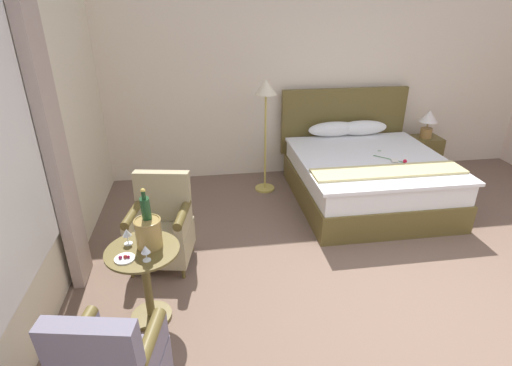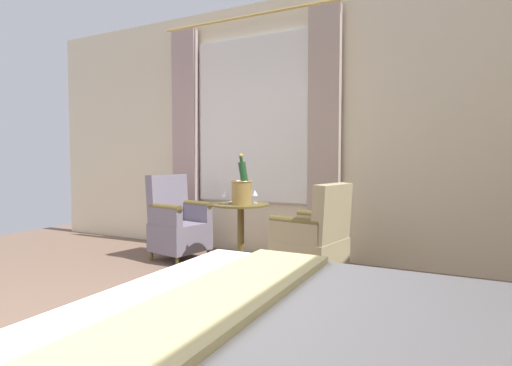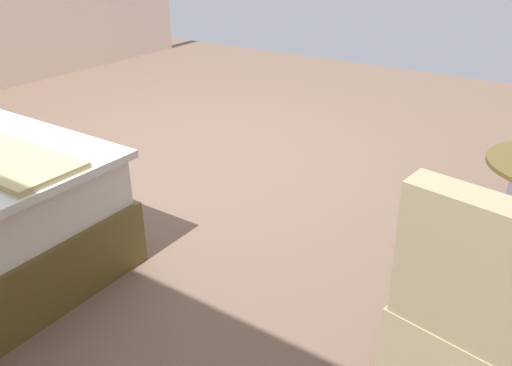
# 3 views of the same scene
# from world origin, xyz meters

# --- Properties ---
(wall_window_side) EXTENTS (0.27, 6.72, 3.10)m
(wall_window_side) POSITION_xyz_m (-3.29, 0.00, 1.55)
(wall_window_side) COLOR beige
(wall_window_side) RESTS_ON ground
(side_table_round) EXTENTS (0.60, 0.60, 0.71)m
(side_table_round) POSITION_xyz_m (-2.42, 0.29, 0.44)
(side_table_round) COLOR brown
(side_table_round) RESTS_ON ground
(champagne_bucket) EXTENTS (0.22, 0.22, 0.52)m
(champagne_bucket) POSITION_xyz_m (-2.36, 0.34, 0.87)
(champagne_bucket) COLOR olive
(champagne_bucket) RESTS_ON side_table_round
(wine_glass_near_bucket) EXTENTS (0.07, 0.07, 0.14)m
(wine_glass_near_bucket) POSITION_xyz_m (-2.54, 0.39, 0.81)
(wine_glass_near_bucket) COLOR white
(wine_glass_near_bucket) RESTS_ON side_table_round
(wine_glass_near_edge) EXTENTS (0.07, 0.07, 0.14)m
(wine_glass_near_edge) POSITION_xyz_m (-2.37, 0.13, 0.81)
(wine_glass_near_edge) COLOR white
(wine_glass_near_edge) RESTS_ON side_table_round
(snack_plate) EXTENTS (0.16, 0.16, 0.04)m
(snack_plate) POSITION_xyz_m (-2.54, 0.17, 0.72)
(snack_plate) COLOR white
(snack_plate) RESTS_ON side_table_round
(armchair_by_window) EXTENTS (0.69, 0.67, 0.95)m
(armchair_by_window) POSITION_xyz_m (-2.35, 1.12, 0.40)
(armchair_by_window) COLOR brown
(armchair_by_window) RESTS_ON ground
(armchair_facing_bed) EXTENTS (0.65, 0.65, 1.00)m
(armchair_facing_bed) POSITION_xyz_m (-2.53, -0.63, 0.42)
(armchair_facing_bed) COLOR brown
(armchair_facing_bed) RESTS_ON ground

